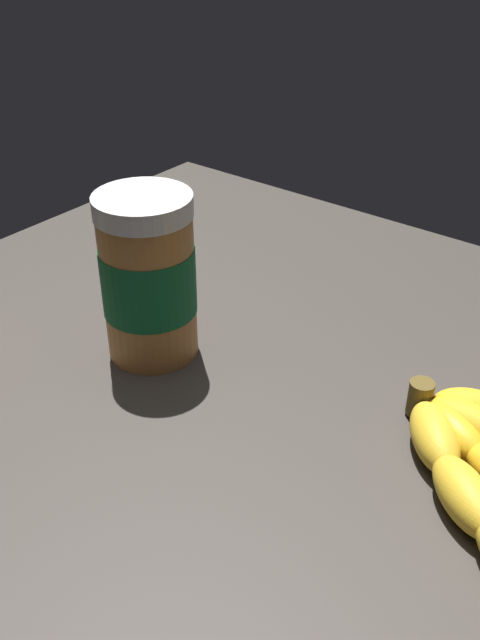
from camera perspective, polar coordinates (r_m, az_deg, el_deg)
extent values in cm
cube|color=#38332D|center=(65.46, 2.55, -4.31)|extent=(79.16, 65.99, 3.96)
ellipsoid|color=yellow|center=(55.19, 15.42, -9.11)|extent=(7.27, 7.81, 3.29)
ellipsoid|color=yellow|center=(51.38, 17.75, -13.40)|extent=(7.84, 7.22, 3.29)
ellipsoid|color=yellow|center=(56.22, 16.78, -8.63)|extent=(7.14, 5.70, 3.07)
ellipsoid|color=gold|center=(57.05, 18.06, -8.00)|extent=(7.48, 4.08, 3.36)
ellipsoid|color=yellow|center=(58.46, 18.21, -6.92)|extent=(7.01, 5.15, 3.36)
cylinder|color=brown|center=(58.34, 14.34, -6.10)|extent=(2.00, 2.00, 3.00)
cylinder|color=#B27238|center=(61.98, -7.35, 2.71)|extent=(8.11, 8.11, 13.36)
cylinder|color=#0F592D|center=(61.65, -7.40, 3.24)|extent=(8.28, 8.28, 6.01)
cylinder|color=silver|center=(58.60, -7.87, 9.13)|extent=(8.32, 8.32, 1.79)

